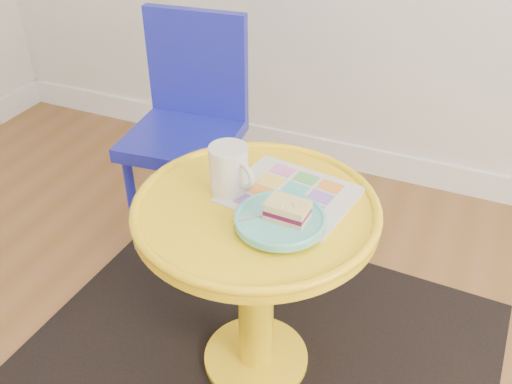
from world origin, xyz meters
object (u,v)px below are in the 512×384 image
at_px(plate, 280,221).
at_px(mug, 230,169).
at_px(chair, 189,117).
at_px(side_table, 256,256).
at_px(newspaper, 290,195).

bearing_deg(plate, mug, 152.57).
xyz_separation_m(mug, plate, (0.16, -0.09, -0.05)).
bearing_deg(chair, plate, -51.41).
height_order(side_table, mug, mug).
distance_m(newspaper, plate, 0.13).
xyz_separation_m(side_table, newspaper, (0.06, 0.07, 0.16)).
bearing_deg(plate, side_table, 146.45).
xyz_separation_m(chair, plate, (0.55, -0.56, 0.12)).
xyz_separation_m(side_table, mug, (-0.08, 0.03, 0.22)).
relative_size(chair, plate, 3.90).
bearing_deg(mug, newspaper, 39.26).
height_order(chair, newspaper, chair).
bearing_deg(side_table, chair, 132.94).
xyz_separation_m(newspaper, plate, (0.02, -0.13, 0.02)).
bearing_deg(mug, plate, -4.47).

